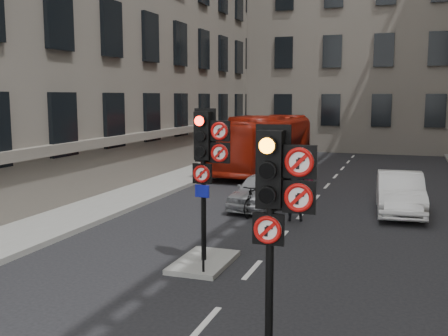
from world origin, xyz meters
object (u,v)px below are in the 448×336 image
Objects in this scene: car_white at (400,193)px; motorcyclist at (295,191)px; car_pink at (288,178)px; info_sign at (203,216)px; bus_red at (264,143)px; car_silver at (262,190)px; motorcycle at (255,199)px; signal_near at (276,195)px; signal_far at (207,152)px.

motorcyclist is (-3.16, -2.30, 0.28)m from car_white.
car_pink is 2.13× the size of info_sign.
info_sign is (3.06, -16.70, -0.08)m from bus_red.
car_silver is 0.35× the size of bus_red.
motorcycle is at bearing -79.85° from car_silver.
car_white is 11.12m from bus_red.
signal_near is 11.25m from car_silver.
motorcyclist reaches higher than car_pink.
car_silver is 9.58m from bus_red.
car_white is at bearing -29.70° from car_pink.
car_silver reaches higher than motorcycle.
signal_near is 2.00× the size of motorcycle.
signal_near is at bearing -102.31° from car_white.
bus_red is 5.38× the size of info_sign.
bus_red is at bearing 125.47° from car_white.
info_sign is (-4.01, -8.16, 0.69)m from car_white.
car_silver is at bearing -95.52° from car_pink.
motorcycle is at bearing -161.09° from car_white.
motorcycle is 6.29m from info_sign.
signal_far is 8.72m from car_white.
signal_far is at bearing 114.08° from info_sign.
signal_far reaches higher than motorcycle.
bus_red reaches higher than motorcyclist.
motorcyclist is at bearing 99.58° from signal_near.
car_white is 5.05m from car_pink.
info_sign is (-0.86, -5.87, 0.40)m from motorcyclist.
bus_red is at bearing 109.66° from info_sign.
signal_far reaches higher than car_pink.
motorcyclist reaches higher than car_white.
signal_far is 16.20m from bus_red.
car_pink is 6.71m from bus_red.
info_sign is at bearing -77.26° from motorcycle.
info_sign is (0.67, -7.46, 0.75)m from car_silver.
signal_far is at bearing -89.67° from car_pink.
car_pink is at bearing -62.35° from bus_red.
signal_near is 1.00× the size of signal_far.
info_sign is (0.21, -0.81, -1.32)m from signal_far.
bus_red reaches higher than car_silver.
signal_near reaches higher than motorcycle.
car_pink is (0.26, 3.14, -0.03)m from car_silver.
signal_near is 1.83× the size of info_sign.
motorcycle is at bearing 107.46° from signal_near.
car_silver is at bearing -57.78° from motorcyclist.
info_sign is (0.57, -6.21, 0.84)m from motorcycle.
info_sign is at bearing -75.45° from bus_red.
signal_far is at bearing 123.02° from signal_near.
bus_red is at bearing -81.63° from motorcyclist.
info_sign is at bearing -75.20° from signal_far.
car_pink reaches higher than motorcycle.
car_white is 1.01× the size of car_pink.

